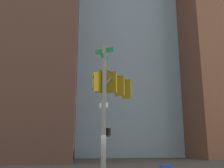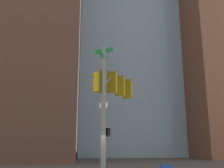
% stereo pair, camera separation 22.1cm
% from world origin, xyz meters
% --- Properties ---
extents(signal_pole_assembly, '(3.27, 2.71, 7.00)m').
position_xyz_m(signal_pole_assembly, '(-0.34, 0.09, 4.61)').
color(signal_pole_assembly, slate).
rests_on(signal_pole_assembly, ground_plane).
extents(building_brick_midblock, '(19.13, 18.23, 41.56)m').
position_xyz_m(building_brick_midblock, '(-30.18, 25.59, 20.78)').
color(building_brick_midblock, brown).
rests_on(building_brick_midblock, ground_plane).
extents(building_brick_farside, '(16.23, 18.23, 47.52)m').
position_xyz_m(building_brick_farside, '(-62.41, -11.29, 23.76)').
color(building_brick_farside, brown).
rests_on(building_brick_farside, ground_plane).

